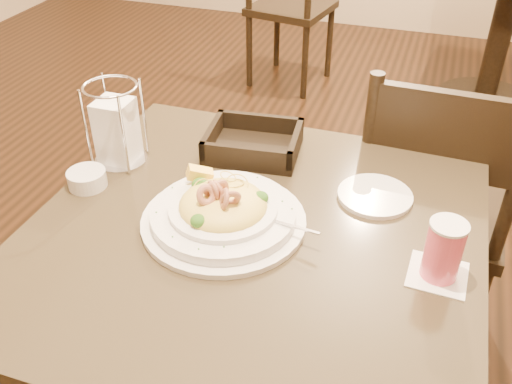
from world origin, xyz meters
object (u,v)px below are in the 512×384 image
(napkin_caddy, at_px, (117,129))
(pasta_bowl, at_px, (223,211))
(dining_chair_near, at_px, (430,206))
(main_table, at_px, (253,312))
(background_table, at_px, (506,12))
(drink_glass, at_px, (443,251))
(dining_chair_far, at_px, (288,2))
(bread_basket, at_px, (253,145))
(butter_ramekin, at_px, (87,179))
(side_plate, at_px, (375,196))

(napkin_caddy, bearing_deg, pasta_bowl, -24.88)
(dining_chair_near, bearing_deg, pasta_bowl, 55.56)
(main_table, bearing_deg, dining_chair_near, 58.07)
(background_table, relative_size, drink_glass, 8.17)
(dining_chair_far, relative_size, bread_basket, 3.92)
(bread_basket, xyz_separation_m, butter_ramekin, (-0.30, -0.25, -0.00))
(background_table, height_order, dining_chair_near, dining_chair_near)
(main_table, xyz_separation_m, side_plate, (0.22, 0.19, 0.24))
(background_table, xyz_separation_m, side_plate, (-0.37, -2.25, 0.24))
(side_plate, height_order, butter_ramekin, butter_ramekin)
(dining_chair_near, xyz_separation_m, butter_ramekin, (-0.75, -0.53, 0.27))
(dining_chair_far, height_order, drink_glass, dining_chair_far)
(bread_basket, bearing_deg, drink_glass, -33.50)
(dining_chair_far, bearing_deg, pasta_bowl, 112.61)
(butter_ramekin, bearing_deg, dining_chair_near, 35.13)
(drink_glass, distance_m, bread_basket, 0.55)
(bread_basket, bearing_deg, background_table, 72.41)
(drink_glass, height_order, side_plate, drink_glass)
(main_table, relative_size, bread_basket, 3.79)
(background_table, relative_size, bread_basket, 4.07)
(side_plate, bearing_deg, napkin_caddy, -176.20)
(dining_chair_far, distance_m, drink_glass, 2.51)
(drink_glass, xyz_separation_m, butter_ramekin, (-0.76, 0.05, -0.04))
(background_table, height_order, drink_glass, drink_glass)
(dining_chair_far, xyz_separation_m, butter_ramekin, (0.17, -2.26, 0.27))
(drink_glass, bearing_deg, side_plate, 125.32)
(side_plate, bearing_deg, background_table, 80.62)
(main_table, height_order, drink_glass, drink_glass)
(dining_chair_near, relative_size, dining_chair_far, 1.00)
(pasta_bowl, bearing_deg, butter_ramekin, 174.96)
(bread_basket, height_order, side_plate, bread_basket)
(pasta_bowl, distance_m, side_plate, 0.34)
(drink_glass, distance_m, side_plate, 0.26)
(drink_glass, bearing_deg, pasta_bowl, 177.46)
(dining_chair_near, distance_m, dining_chair_far, 1.97)
(drink_glass, relative_size, side_plate, 0.73)
(background_table, height_order, bread_basket, bread_basket)
(main_table, distance_m, pasta_bowl, 0.27)
(dining_chair_near, relative_size, napkin_caddy, 4.72)
(dining_chair_far, distance_m, pasta_bowl, 2.37)
(butter_ramekin, bearing_deg, dining_chair_far, 94.37)
(drink_glass, xyz_separation_m, side_plate, (-0.15, 0.21, -0.05))
(pasta_bowl, distance_m, butter_ramekin, 0.34)
(napkin_caddy, bearing_deg, butter_ramekin, -98.08)
(background_table, xyz_separation_m, napkin_caddy, (-0.97, -2.29, 0.32))
(main_table, xyz_separation_m, drink_glass, (0.36, -0.02, 0.30))
(pasta_bowl, bearing_deg, dining_chair_far, 102.51)
(background_table, relative_size, pasta_bowl, 2.60)
(dining_chair_near, xyz_separation_m, side_plate, (-0.13, -0.37, 0.26))
(dining_chair_far, xyz_separation_m, drink_glass, (0.93, -2.31, 0.31))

